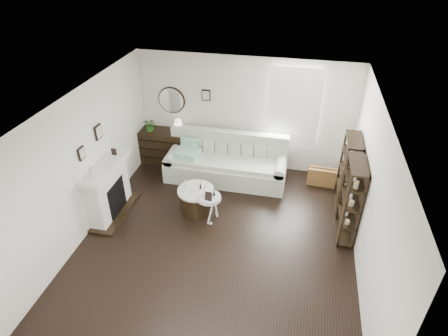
% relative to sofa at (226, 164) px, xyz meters
% --- Properties ---
extents(room, '(5.50, 5.50, 5.50)m').
position_rel_sofa_xyz_m(room, '(1.02, 0.62, 1.24)').
color(room, black).
rests_on(room, ground).
extents(fireplace, '(0.50, 1.40, 1.84)m').
position_rel_sofa_xyz_m(fireplace, '(-2.03, -1.79, 0.19)').
color(fireplace, silver).
rests_on(fireplace, ground).
extents(shelf_unit_far, '(0.30, 0.80, 1.60)m').
position_rel_sofa_xyz_m(shelf_unit_far, '(2.61, -0.53, 0.45)').
color(shelf_unit_far, black).
rests_on(shelf_unit_far, ground).
extents(shelf_unit_near, '(0.30, 0.80, 1.60)m').
position_rel_sofa_xyz_m(shelf_unit_near, '(2.61, -1.43, 0.45)').
color(shelf_unit_near, black).
rests_on(shelf_unit_near, ground).
extents(sofa, '(2.75, 0.95, 1.07)m').
position_rel_sofa_xyz_m(sofa, '(0.00, 0.00, 0.00)').
color(sofa, '#A2AD9A').
rests_on(sofa, ground).
extents(quilt, '(0.62, 0.54, 0.14)m').
position_rel_sofa_xyz_m(quilt, '(-0.90, -0.14, 0.27)').
color(quilt, '#279260').
rests_on(quilt, sofa).
extents(suitcase, '(0.65, 0.25, 0.43)m').
position_rel_sofa_xyz_m(suitcase, '(2.18, 0.16, -0.14)').
color(suitcase, brown).
rests_on(suitcase, ground).
extents(dresser, '(1.26, 0.54, 0.84)m').
position_rel_sofa_xyz_m(dresser, '(-1.62, 0.38, 0.07)').
color(dresser, black).
rests_on(dresser, ground).
extents(table_lamp, '(0.23, 0.23, 0.35)m').
position_rel_sofa_xyz_m(table_lamp, '(-1.25, 0.39, 0.66)').
color(table_lamp, white).
rests_on(table_lamp, dresser).
extents(potted_plant, '(0.37, 0.35, 0.33)m').
position_rel_sofa_xyz_m(potted_plant, '(-1.94, 0.33, 0.65)').
color(potted_plant, '#28601B').
rests_on(potted_plant, dresser).
extents(drum_table, '(0.75, 0.75, 0.52)m').
position_rel_sofa_xyz_m(drum_table, '(-0.35, -1.34, -0.09)').
color(drum_table, black).
rests_on(drum_table, ground).
extents(pedestal_table, '(0.47, 0.47, 0.57)m').
position_rel_sofa_xyz_m(pedestal_table, '(-0.02, -1.55, 0.17)').
color(pedestal_table, silver).
rests_on(pedestal_table, ground).
extents(eiffel_drum, '(0.13, 0.13, 0.19)m').
position_rel_sofa_xyz_m(eiffel_drum, '(-0.26, -1.29, 0.26)').
color(eiffel_drum, black).
rests_on(eiffel_drum, drum_table).
extents(bottle_drum, '(0.06, 0.06, 0.27)m').
position_rel_sofa_xyz_m(bottle_drum, '(-0.53, -1.43, 0.31)').
color(bottle_drum, silver).
rests_on(bottle_drum, drum_table).
extents(card_frame_drum, '(0.15, 0.07, 0.18)m').
position_rel_sofa_xyz_m(card_frame_drum, '(-0.40, -1.53, 0.26)').
color(card_frame_drum, white).
rests_on(card_frame_drum, drum_table).
extents(eiffel_ped, '(0.14, 0.14, 0.20)m').
position_rel_sofa_xyz_m(eiffel_ped, '(0.08, -1.52, 0.32)').
color(eiffel_ped, black).
rests_on(eiffel_ped, pedestal_table).
extents(flask_ped, '(0.14, 0.14, 0.27)m').
position_rel_sofa_xyz_m(flask_ped, '(-0.10, -1.53, 0.35)').
color(flask_ped, silver).
rests_on(flask_ped, pedestal_table).
extents(card_frame_ped, '(0.14, 0.07, 0.18)m').
position_rel_sofa_xyz_m(card_frame_ped, '(0.00, -1.68, 0.31)').
color(card_frame_ped, black).
rests_on(card_frame_ped, pedestal_table).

